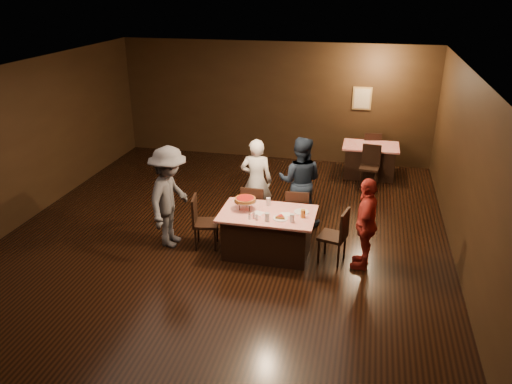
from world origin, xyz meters
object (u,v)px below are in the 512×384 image
at_px(glass_front_left, 267,217).
at_px(plate_empty, 302,212).
at_px(chair_back_far, 370,149).
at_px(glass_back, 268,202).
at_px(chair_far_right, 297,212).
at_px(chair_end_right, 333,235).
at_px(back_table, 370,161).
at_px(chair_back_near, 369,167).
at_px(diner_navy_hoodie, 300,181).
at_px(main_table, 268,233).
at_px(diner_red_shirt, 366,223).
at_px(chair_end_left, 206,222).
at_px(diner_grey_knit, 170,197).
at_px(chair_far_left, 255,208).
at_px(glass_front_right, 292,218).
at_px(glass_amber, 303,214).
at_px(diner_white_jacket, 256,181).
at_px(pizza_stand, 245,200).

bearing_deg(glass_front_left, plate_empty, 41.99).
xyz_separation_m(chair_back_far, glass_back, (-1.69, -4.49, 0.37)).
xyz_separation_m(chair_far_right, chair_end_right, (0.70, -0.75, 0.00)).
distance_m(chair_far_right, glass_front_left, 1.17).
height_order(chair_far_right, glass_front_left, chair_far_right).
relative_size(back_table, chair_back_near, 1.37).
relative_size(chair_far_right, diner_navy_hoodie, 0.55).
height_order(diner_navy_hoodie, plate_empty, diner_navy_hoodie).
bearing_deg(chair_end_right, diner_navy_hoodie, -136.38).
xyz_separation_m(main_table, diner_red_shirt, (1.62, -0.05, 0.39)).
distance_m(back_table, chair_end_left, 5.01).
xyz_separation_m(chair_end_left, chair_back_far, (2.74, 4.79, 0.00)).
distance_m(back_table, diner_grey_knit, 5.44).
height_order(back_table, chair_far_left, chair_far_left).
bearing_deg(glass_front_right, diner_red_shirt, 9.62).
bearing_deg(chair_far_left, diner_grey_knit, 31.19).
relative_size(diner_red_shirt, plate_empty, 6.20).
relative_size(diner_red_shirt, glass_amber, 11.08).
bearing_deg(chair_end_left, chair_far_right, -74.28).
bearing_deg(diner_navy_hoodie, chair_end_right, 121.08).
xyz_separation_m(diner_navy_hoodie, diner_grey_knit, (-2.08, -1.33, 0.04)).
xyz_separation_m(diner_navy_hoodie, glass_front_left, (-0.31, -1.59, -0.03)).
height_order(diner_red_shirt, glass_front_right, diner_red_shirt).
height_order(back_table, diner_red_shirt, diner_red_shirt).
relative_size(chair_far_right, chair_end_right, 1.00).
relative_size(back_table, chair_end_left, 1.37).
bearing_deg(chair_far_left, chair_end_left, 47.34).
distance_m(main_table, chair_end_left, 1.10).
distance_m(main_table, chair_back_near, 3.86).
distance_m(diner_navy_hoodie, glass_back, 1.07).
height_order(plate_empty, glass_amber, glass_amber).
relative_size(chair_end_right, chair_back_far, 1.00).
distance_m(chair_back_near, plate_empty, 3.53).
relative_size(diner_red_shirt, glass_back, 11.08).
bearing_deg(glass_back, glass_amber, -28.30).
xyz_separation_m(chair_end_right, diner_grey_knit, (-2.83, -0.04, 0.43)).
xyz_separation_m(back_table, diner_white_jacket, (-2.11, -2.98, 0.45)).
distance_m(chair_far_left, glass_back, 0.68).
xyz_separation_m(chair_far_right, pizza_stand, (-0.80, -0.70, 0.48)).
height_order(chair_back_near, pizza_stand, pizza_stand).
bearing_deg(diner_red_shirt, chair_back_near, -174.92).
xyz_separation_m(chair_far_right, plate_empty, (0.15, -0.60, 0.30)).
relative_size(diner_white_jacket, diner_red_shirt, 1.07).
distance_m(chair_back_near, glass_back, 3.63).
height_order(diner_white_jacket, glass_front_left, diner_white_jacket).
distance_m(diner_grey_knit, glass_amber, 2.33).
distance_m(chair_end_right, glass_amber, 0.62).
relative_size(plate_empty, glass_front_left, 1.79).
distance_m(chair_far_right, plate_empty, 0.69).
height_order(back_table, chair_end_left, chair_end_left).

